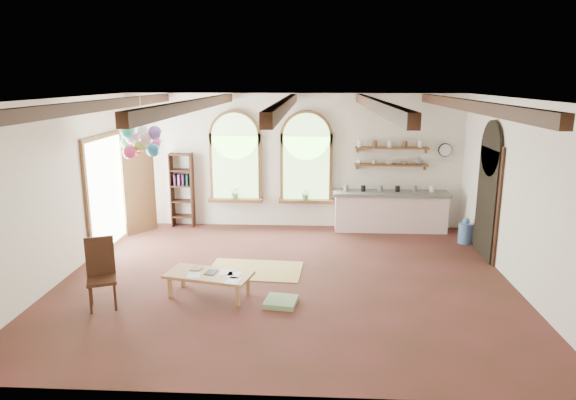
# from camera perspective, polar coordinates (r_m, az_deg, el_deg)

# --- Properties ---
(floor) EXTENTS (8.00, 8.00, 0.00)m
(floor) POSITION_cam_1_polar(r_m,az_deg,el_deg) (9.36, -0.29, -8.78)
(floor) COLOR #5D2926
(floor) RESTS_ON ground
(ceiling_beams) EXTENTS (6.20, 6.80, 0.18)m
(ceiling_beams) POSITION_cam_1_polar(r_m,az_deg,el_deg) (8.69, -0.31, 10.53)
(ceiling_beams) COLOR #371C11
(ceiling_beams) RESTS_ON ceiling
(window_left) EXTENTS (1.30, 0.28, 2.20)m
(window_left) POSITION_cam_1_polar(r_m,az_deg,el_deg) (12.38, -5.87, 4.46)
(window_left) COLOR brown
(window_left) RESTS_ON floor
(window_right) EXTENTS (1.30, 0.28, 2.20)m
(window_right) POSITION_cam_1_polar(r_m,az_deg,el_deg) (12.24, 2.04, 4.42)
(window_right) COLOR brown
(window_right) RESTS_ON floor
(left_doorway) EXTENTS (0.10, 1.90, 2.50)m
(left_doorway) POSITION_cam_1_polar(r_m,az_deg,el_deg) (11.62, -19.59, 0.75)
(left_doorway) COLOR brown
(left_doorway) RESTS_ON floor
(right_doorway) EXTENTS (0.10, 1.30, 2.40)m
(right_doorway) POSITION_cam_1_polar(r_m,az_deg,el_deg) (11.00, 21.20, -0.32)
(right_doorway) COLOR black
(right_doorway) RESTS_ON floor
(kitchen_counter) EXTENTS (2.68, 0.62, 0.94)m
(kitchen_counter) POSITION_cam_1_polar(r_m,az_deg,el_deg) (12.38, 11.28, -1.20)
(kitchen_counter) COLOR #FDD6DA
(kitchen_counter) RESTS_ON floor
(wall_shelf_lower) EXTENTS (1.70, 0.24, 0.04)m
(wall_shelf_lower) POSITION_cam_1_polar(r_m,az_deg,el_deg) (12.33, 11.39, 3.85)
(wall_shelf_lower) COLOR brown
(wall_shelf_lower) RESTS_ON wall_back
(wall_shelf_upper) EXTENTS (1.70, 0.24, 0.04)m
(wall_shelf_upper) POSITION_cam_1_polar(r_m,az_deg,el_deg) (12.28, 11.47, 5.69)
(wall_shelf_upper) COLOR brown
(wall_shelf_upper) RESTS_ON wall_back
(wall_clock) EXTENTS (0.32, 0.04, 0.32)m
(wall_clock) POSITION_cam_1_polar(r_m,az_deg,el_deg) (12.59, 17.07, 5.33)
(wall_clock) COLOR black
(wall_clock) RESTS_ON wall_back
(bookshelf) EXTENTS (0.53, 0.32, 1.80)m
(bookshelf) POSITION_cam_1_polar(r_m,az_deg,el_deg) (12.68, -11.68, 1.10)
(bookshelf) COLOR #371C11
(bookshelf) RESTS_ON floor
(coffee_table) EXTENTS (1.51, 0.94, 0.40)m
(coffee_table) POSITION_cam_1_polar(r_m,az_deg,el_deg) (8.65, -8.78, -8.35)
(coffee_table) COLOR #B28151
(coffee_table) RESTS_ON floor
(side_chair) EXTENTS (0.57, 0.57, 1.11)m
(side_chair) POSITION_cam_1_polar(r_m,az_deg,el_deg) (8.68, -19.92, -9.17)
(side_chair) COLOR #371C11
(side_chair) RESTS_ON floor
(floor_mat) EXTENTS (1.81, 1.19, 0.02)m
(floor_mat) POSITION_cam_1_polar(r_m,az_deg,el_deg) (9.78, -3.69, -7.77)
(floor_mat) COLOR tan
(floor_mat) RESTS_ON floor
(floor_cushion) EXTENTS (0.56, 0.56, 0.09)m
(floor_cushion) POSITION_cam_1_polar(r_m,az_deg,el_deg) (8.37, -0.79, -11.24)
(floor_cushion) COLOR gray
(floor_cushion) RESTS_ON floor
(water_jug_a) EXTENTS (0.29, 0.29, 0.56)m
(water_jug_a) POSITION_cam_1_polar(r_m,az_deg,el_deg) (12.58, 14.84, -2.25)
(water_jug_a) COLOR #547AB4
(water_jug_a) RESTS_ON floor
(water_jug_b) EXTENTS (0.30, 0.30, 0.58)m
(water_jug_b) POSITION_cam_1_polar(r_m,az_deg,el_deg) (11.91, 19.10, -3.40)
(water_jug_b) COLOR #547AB4
(water_jug_b) RESTS_ON floor
(balloon_cluster) EXTENTS (0.92, 0.95, 1.16)m
(balloon_cluster) POSITION_cam_1_polar(r_m,az_deg,el_deg) (10.41, -15.89, 6.27)
(balloon_cluster) COLOR silver
(balloon_cluster) RESTS_ON floor
(table_book) EXTENTS (0.20, 0.26, 0.02)m
(table_book) POSITION_cam_1_polar(r_m,az_deg,el_deg) (8.88, -10.65, -7.44)
(table_book) COLOR olive
(table_book) RESTS_ON coffee_table
(tablet) EXTENTS (0.21, 0.27, 0.01)m
(tablet) POSITION_cam_1_polar(r_m,az_deg,el_deg) (8.66, -8.54, -7.94)
(tablet) COLOR black
(tablet) RESTS_ON coffee_table
(potted_plant_left) EXTENTS (0.27, 0.23, 0.30)m
(potted_plant_left) POSITION_cam_1_polar(r_m,az_deg,el_deg) (12.42, -5.86, 0.82)
(potted_plant_left) COLOR #598C4C
(potted_plant_left) RESTS_ON window_left
(potted_plant_right) EXTENTS (0.27, 0.23, 0.30)m
(potted_plant_right) POSITION_cam_1_polar(r_m,az_deg,el_deg) (12.28, 2.00, 0.73)
(potted_plant_right) COLOR #598C4C
(potted_plant_right) RESTS_ON window_right
(shelf_cup_a) EXTENTS (0.12, 0.10, 0.10)m
(shelf_cup_a) POSITION_cam_1_polar(r_m,az_deg,el_deg) (12.24, 7.92, 4.23)
(shelf_cup_a) COLOR white
(shelf_cup_a) RESTS_ON wall_shelf_lower
(shelf_cup_b) EXTENTS (0.10, 0.10, 0.09)m
(shelf_cup_b) POSITION_cam_1_polar(r_m,az_deg,el_deg) (12.27, 9.55, 4.19)
(shelf_cup_b) COLOR beige
(shelf_cup_b) RESTS_ON wall_shelf_lower
(shelf_bowl_a) EXTENTS (0.22, 0.22, 0.05)m
(shelf_bowl_a) POSITION_cam_1_polar(r_m,az_deg,el_deg) (12.32, 11.17, 4.07)
(shelf_bowl_a) COLOR beige
(shelf_bowl_a) RESTS_ON wall_shelf_lower
(shelf_bowl_b) EXTENTS (0.20, 0.20, 0.06)m
(shelf_bowl_b) POSITION_cam_1_polar(r_m,az_deg,el_deg) (12.37, 12.78, 4.05)
(shelf_bowl_b) COLOR #8C664C
(shelf_bowl_b) RESTS_ON wall_shelf_lower
(shelf_vase) EXTENTS (0.18, 0.18, 0.19)m
(shelf_vase) POSITION_cam_1_polar(r_m,az_deg,el_deg) (12.43, 14.39, 4.30)
(shelf_vase) COLOR slate
(shelf_vase) RESTS_ON wall_shelf_lower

